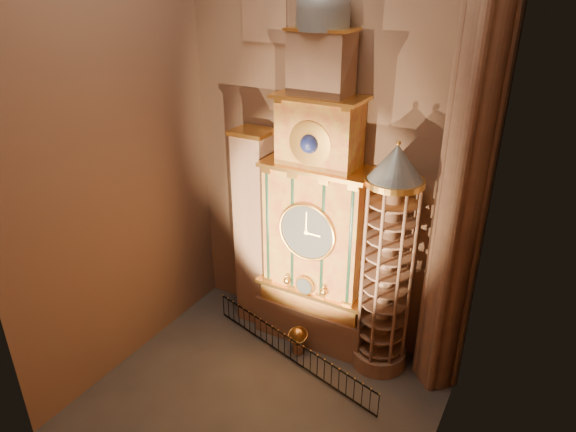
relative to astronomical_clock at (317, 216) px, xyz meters
The scene contains 10 objects.
floor 8.32m from the astronomical_clock, 90.00° to the right, with size 14.00×14.00×0.00m, color #383330.
wall_back 4.45m from the astronomical_clock, 90.00° to the left, with size 22.00×22.00×0.00m, color brown.
wall_left 9.61m from the astronomical_clock, 144.66° to the right, with size 22.00×22.00×0.00m, color brown.
wall_right 9.61m from the astronomical_clock, 35.34° to the right, with size 22.00×22.00×0.00m, color brown.
astronomical_clock is the anchor object (origin of this frame).
portrait_tower 3.73m from the astronomical_clock, behind, with size 1.80×1.60×10.20m.
stair_turret 3.78m from the astronomical_clock, ahead, with size 2.50×2.50×10.80m.
gothic_pier 7.48m from the astronomical_clock, ahead, with size 2.04×2.04×22.00m.
celestial_globe 6.03m from the astronomical_clock, 94.49° to the right, with size 1.00×0.94×1.41m.
iron_railing 6.41m from the astronomical_clock, 92.76° to the right, with size 9.63×2.68×1.23m.
Camera 1 is at (9.12, -13.92, 16.55)m, focal length 32.00 mm.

